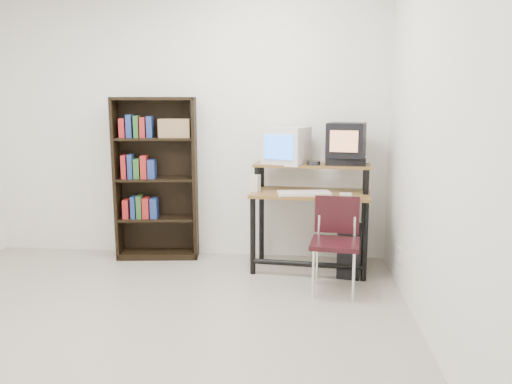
# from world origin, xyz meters

# --- Properties ---
(floor) EXTENTS (4.00, 4.00, 0.01)m
(floor) POSITION_xyz_m (0.00, 0.00, -0.01)
(floor) COLOR #B6AA97
(floor) RESTS_ON ground
(back_wall) EXTENTS (4.00, 0.01, 2.60)m
(back_wall) POSITION_xyz_m (0.00, 2.00, 1.30)
(back_wall) COLOR white
(back_wall) RESTS_ON floor
(right_wall) EXTENTS (0.01, 4.00, 2.60)m
(right_wall) POSITION_xyz_m (2.00, 0.00, 1.30)
(right_wall) COLOR white
(right_wall) RESTS_ON floor
(computer_desk) EXTENTS (1.11, 0.63, 0.98)m
(computer_desk) POSITION_xyz_m (1.25, 1.62, 0.67)
(computer_desk) COLOR brown
(computer_desk) RESTS_ON floor
(crt_monitor) EXTENTS (0.47, 0.47, 0.35)m
(crt_monitor) POSITION_xyz_m (1.02, 1.76, 1.14)
(crt_monitor) COLOR silver
(crt_monitor) RESTS_ON computer_desk
(vcr) EXTENTS (0.38, 0.29, 0.08)m
(vcr) POSITION_xyz_m (1.56, 1.69, 1.01)
(vcr) COLOR black
(vcr) RESTS_ON computer_desk
(crt_tv) EXTENTS (0.39, 0.38, 0.31)m
(crt_tv) POSITION_xyz_m (1.57, 1.70, 1.21)
(crt_tv) COLOR black
(crt_tv) RESTS_ON vcr
(cd_spindle) EXTENTS (0.12, 0.12, 0.05)m
(cd_spindle) POSITION_xyz_m (1.27, 1.63, 0.99)
(cd_spindle) COLOR #26262B
(cd_spindle) RESTS_ON computer_desk
(keyboard) EXTENTS (0.50, 0.29, 0.03)m
(keyboard) POSITION_xyz_m (1.19, 1.50, 0.74)
(keyboard) COLOR silver
(keyboard) RESTS_ON computer_desk
(mousepad) EXTENTS (0.24, 0.20, 0.01)m
(mousepad) POSITION_xyz_m (1.55, 1.46, 0.72)
(mousepad) COLOR black
(mousepad) RESTS_ON computer_desk
(mouse) EXTENTS (0.11, 0.07, 0.03)m
(mouse) POSITION_xyz_m (1.56, 1.45, 0.74)
(mouse) COLOR white
(mouse) RESTS_ON mousepad
(desk_speaker) EXTENTS (0.10, 0.10, 0.17)m
(desk_speaker) POSITION_xyz_m (0.74, 1.60, 0.80)
(desk_speaker) COLOR silver
(desk_speaker) RESTS_ON computer_desk
(pc_tower) EXTENTS (0.28, 0.48, 0.42)m
(pc_tower) POSITION_xyz_m (1.63, 1.55, 0.21)
(pc_tower) COLOR black
(pc_tower) RESTS_ON floor
(school_chair) EXTENTS (0.43, 0.43, 0.78)m
(school_chair) POSITION_xyz_m (1.46, 1.09, 0.47)
(school_chair) COLOR black
(school_chair) RESTS_ON floor
(bookshelf) EXTENTS (0.82, 0.36, 1.59)m
(bookshelf) POSITION_xyz_m (-0.27, 1.85, 0.83)
(bookshelf) COLOR black
(bookshelf) RESTS_ON floor
(wall_outlet) EXTENTS (0.02, 0.08, 0.12)m
(wall_outlet) POSITION_xyz_m (1.99, 1.15, 0.30)
(wall_outlet) COLOR beige
(wall_outlet) RESTS_ON right_wall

